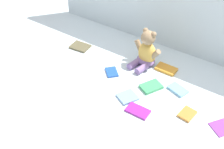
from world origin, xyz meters
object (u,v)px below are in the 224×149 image
Objects in this scene: book_case_0 at (151,87)px; book_case_6 at (166,69)px; book_case_5 at (80,47)px; book_case_1 at (128,97)px; book_case_8 at (178,90)px; book_case_3 at (138,111)px; teddy_bear at (146,52)px; book_case_7 at (224,127)px; book_case_2 at (187,114)px; book_case_4 at (112,72)px.

book_case_0 reaches higher than book_case_6.
book_case_6 is at bearing -62.78° from book_case_0.
book_case_1 is at bearing -119.63° from book_case_5.
book_case_0 is 0.20m from book_case_6.
book_case_6 reaches higher than book_case_5.
book_case_8 is (0.14, 0.07, -0.00)m from book_case_0.
book_case_1 is 0.11m from book_case_3.
book_case_3 is at bearing -175.40° from book_case_6.
teddy_bear is 1.92× the size of book_case_7.
book_case_2 is at bearing -137.30° from book_case_6.
book_case_4 is at bearing -146.71° from book_case_7.
book_case_3 is at bearing -120.62° from book_case_5.
book_case_6 is at bearing -85.47° from book_case_5.
teddy_bear reaches higher than book_case_7.
book_case_2 is 0.84× the size of book_case_8.
book_case_4 is 0.74× the size of book_case_6.
book_case_1 is at bearing 169.09° from book_case_6.
book_case_0 is 0.62m from book_case_5.
book_case_1 is 0.52m from book_case_7.
book_case_3 is 0.95× the size of book_case_5.
book_case_6 reaches higher than book_case_7.
book_case_0 is at bearing 133.80° from book_case_8.
teddy_bear is at bearing -84.58° from book_case_5.
book_case_7 is (0.58, -0.23, -0.09)m from teddy_bear.
book_case_0 reaches higher than book_case_4.
book_case_5 is (-0.54, 0.24, 0.00)m from book_case_1.
book_case_0 is 0.94× the size of book_case_7.
teddy_bear reaches higher than book_case_1.
book_case_0 is at bearing -9.83° from book_case_2.
book_case_3 is at bearing 176.53° from book_case_8.
book_case_6 reaches higher than book_case_4.
book_case_6 is 1.00× the size of book_case_7.
book_case_6 is at bearing -74.64° from book_case_1.
book_case_8 reaches higher than book_case_4.
teddy_bear is at bearing -157.53° from book_case_3.
book_case_3 is 0.29m from book_case_8.
book_case_0 reaches higher than book_case_7.
book_case_2 is 0.98× the size of book_case_4.
book_case_6 is (0.27, 0.22, 0.00)m from book_case_4.
book_case_0 reaches higher than book_case_1.
book_case_1 is 0.93× the size of book_case_8.
book_case_2 is at bearing -106.93° from book_case_5.
book_case_3 and book_case_4 have the same top height.
teddy_bear is 0.48m from book_case_2.
book_case_0 is 0.93× the size of book_case_5.
book_case_7 is at bearing -103.50° from book_case_5.
book_case_6 is at bearing -40.31° from book_case_2.
book_case_1 is at bearing -81.05° from book_case_4.
book_case_2 is 0.72× the size of book_case_6.
book_case_8 is at bearing -43.57° from book_case_2.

